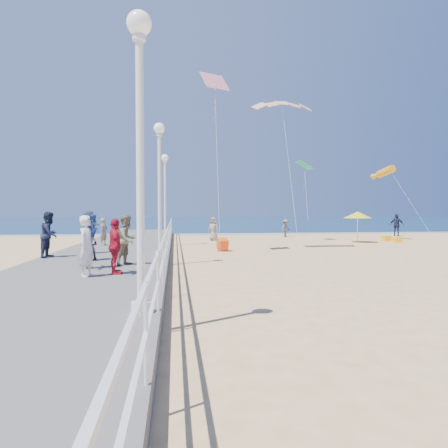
{
  "coord_description": "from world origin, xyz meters",
  "views": [
    {
      "loc": [
        -4.74,
        -16.2,
        2.24
      ],
      "look_at": [
        -2.5,
        2.0,
        1.6
      ],
      "focal_mm": 32.0,
      "sensor_mm": 36.0,
      "label": 1
    }
  ],
  "objects": [
    {
      "name": "spectator_6",
      "position": [
        -8.43,
        5.2,
        1.11
      ],
      "size": [
        0.51,
        0.61,
        1.43
      ],
      "primitive_type": "imported",
      "rotation": [
        0.0,
        0.0,
        1.19
      ],
      "color": "#86745C",
      "rests_on": "boardwalk"
    },
    {
      "name": "kite_diamond_redwhite",
      "position": [
        -2.7,
        4.32,
        8.83
      ],
      "size": [
        1.59,
        1.36,
        1.03
      ],
      "primitive_type": "cube",
      "rotation": [
        0.86,
        0.0,
        0.41
      ],
      "color": "red"
    },
    {
      "name": "ground",
      "position": [
        0.0,
        0.0,
        0.0
      ],
      "size": [
        160.0,
        160.0,
        0.0
      ],
      "primitive_type": "plane",
      "color": "#E9BB7A",
      "rests_on": "ground"
    },
    {
      "name": "lamp_post_near",
      "position": [
        -5.35,
        -9.0,
        3.66
      ],
      "size": [
        0.44,
        0.44,
        5.32
      ],
      "color": "white",
      "rests_on": "boardwalk"
    },
    {
      "name": "spectator_7",
      "position": [
        -9.6,
        0.03,
        1.29
      ],
      "size": [
        0.8,
        0.96,
        1.78
      ],
      "primitive_type": "imported",
      "rotation": [
        0.0,
        0.0,
        1.41
      ],
      "color": "#192039",
      "rests_on": "boardwalk"
    },
    {
      "name": "spectator_3",
      "position": [
        -6.45,
        -4.51,
        1.2
      ],
      "size": [
        0.62,
        1.01,
        1.61
      ],
      "primitive_type": "imported",
      "rotation": [
        0.0,
        0.0,
        1.83
      ],
      "color": "#B7162C",
      "rests_on": "boardwalk"
    },
    {
      "name": "lamp_post_far",
      "position": [
        -5.35,
        9.0,
        3.66
      ],
      "size": [
        0.44,
        0.44,
        5.32
      ],
      "color": "white",
      "rests_on": "boardwalk"
    },
    {
      "name": "woman_holding_toddler",
      "position": [
        -7.15,
        -4.87,
        1.25
      ],
      "size": [
        0.59,
        0.72,
        1.69
      ],
      "primitive_type": "imported",
      "rotation": [
        0.0,
        0.0,
        1.23
      ],
      "color": "white",
      "rests_on": "boardwalk"
    },
    {
      "name": "beach_chair_right",
      "position": [
        10.25,
        10.59,
        0.2
      ],
      "size": [
        0.55,
        0.55,
        0.4
      ],
      "primitive_type": "cube",
      "color": "yellow",
      "rests_on": "ground"
    },
    {
      "name": "toddler_held",
      "position": [
        -7.0,
        -4.72,
        1.69
      ],
      "size": [
        0.46,
        0.51,
        0.88
      ],
      "primitive_type": "imported",
      "rotation": [
        0.0,
        0.0,
        1.23
      ],
      "color": "#2D52AA",
      "rests_on": "boardwalk"
    },
    {
      "name": "beach_walker_c",
      "position": [
        -1.95,
        12.86,
        0.86
      ],
      "size": [
        1.0,
        0.94,
        1.72
      ],
      "primitive_type": "imported",
      "rotation": [
        0.0,
        0.0,
        -0.63
      ],
      "color": "gray",
      "rests_on": "ground"
    },
    {
      "name": "spectator_2",
      "position": [
        -7.41,
        -3.26,
        1.19
      ],
      "size": [
        0.67,
        1.07,
        1.59
      ],
      "primitive_type": "imported",
      "rotation": [
        0.0,
        0.0,
        1.65
      ],
      "color": "#515155",
      "rests_on": "boardwalk"
    },
    {
      "name": "kite_diamond_green",
      "position": [
        4.58,
        11.84,
        5.48
      ],
      "size": [
        1.09,
        1.22,
        0.57
      ],
      "primitive_type": "cube",
      "rotation": [
        0.49,
        0.0,
        1.62
      ],
      "color": "#25AD78"
    },
    {
      "name": "boardwalk",
      "position": [
        -7.5,
        0.0,
        0.2
      ],
      "size": [
        5.0,
        44.0,
        0.4
      ],
      "primitive_type": "cube",
      "color": "slate",
      "rests_on": "ground"
    },
    {
      "name": "lamp_post_mid",
      "position": [
        -5.35,
        0.0,
        3.66
      ],
      "size": [
        0.44,
        0.44,
        5.32
      ],
      "color": "white",
      "rests_on": "boardwalk"
    },
    {
      "name": "spectator_4",
      "position": [
        -7.89,
        -1.18,
        1.28
      ],
      "size": [
        0.72,
        0.95,
        1.77
      ],
      "primitive_type": "imported",
      "rotation": [
        0.0,
        0.0,
        1.38
      ],
      "color": "#161A32",
      "rests_on": "boardwalk"
    },
    {
      "name": "kite_parafoil",
      "position": [
        1.2,
        5.53,
        8.17
      ],
      "size": [
        3.39,
        0.94,
        0.65
      ],
      "primitive_type": null,
      "rotation": [
        0.44,
        0.0,
        0.0
      ],
      "color": "#D05518"
    },
    {
      "name": "beach_chair_left",
      "position": [
        10.4,
        9.48,
        0.2
      ],
      "size": [
        0.55,
        0.55,
        0.4
      ],
      "primitive_type": "cube",
      "color": "yellow",
      "rests_on": "ground"
    },
    {
      "name": "surf_line",
      "position": [
        0.0,
        20.5,
        0.03
      ],
      "size": [
        160.0,
        1.2,
        0.04
      ],
      "primitive_type": "cube",
      "color": "silver",
      "rests_on": "ground"
    },
    {
      "name": "railing",
      "position": [
        -5.05,
        0.0,
        1.25
      ],
      "size": [
        0.05,
        42.0,
        0.55
      ],
      "color": "white",
      "rests_on": "boardwalk"
    },
    {
      "name": "beach_walker_b",
      "position": [
        14.27,
        16.08,
        0.96
      ],
      "size": [
        1.2,
        0.99,
        1.91
      ],
      "primitive_type": "imported",
      "rotation": [
        0.0,
        0.0,
        2.58
      ],
      "color": "#1B203C",
      "rests_on": "ground"
    },
    {
      "name": "beach_umbrella",
      "position": [
        7.75,
        9.91,
        1.91
      ],
      "size": [
        1.9,
        1.9,
        2.14
      ],
      "color": "white",
      "rests_on": "ground"
    },
    {
      "name": "spectator_1",
      "position": [
        -6.34,
        -2.59,
        1.25
      ],
      "size": [
        0.97,
        1.04,
        1.69
      ],
      "primitive_type": "imported",
      "rotation": [
        0.0,
        0.0,
        1.03
      ],
      "color": "#7F7758",
      "rests_on": "boardwalk"
    },
    {
      "name": "beach_walker_a",
      "position": [
        4.42,
        16.09,
        0.74
      ],
      "size": [
        1.1,
        1.01,
        1.48
      ],
      "primitive_type": "imported",
      "rotation": [
        0.0,
        0.0,
        0.63
      ],
      "color": "slate",
      "rests_on": "ground"
    },
    {
      "name": "box_kite",
      "position": [
        -2.17,
        5.31,
        0.3
      ],
      "size": [
        0.63,
        0.77,
        0.74
      ],
      "primitive_type": "cube",
      "rotation": [
        0.31,
        0.0,
        0.12
      ],
      "color": "red",
      "rests_on": "ground"
    },
    {
      "name": "ocean",
      "position": [
        0.0,
        65.0,
        0.01
      ],
      "size": [
        160.0,
        90.0,
        0.05
      ],
      "primitive_type": "cube",
      "color": "#0C294A",
      "rests_on": "ground"
    },
    {
      "name": "kite_windsock",
      "position": [
        10.86,
        11.88,
        5.11
      ],
      "size": [
        1.0,
        2.63,
        1.07
      ],
      "primitive_type": "cylinder",
      "rotation": [
        1.36,
        0.0,
        0.17
      ],
      "color": "orange"
    },
    {
      "name": "spectator_0",
      "position": [
        -8.3,
        1.35,
        1.3
      ],
      "size": [
        0.45,
        0.67,
        1.8
      ],
      "primitive_type": "imported",
      "rotation": [
        0.0,
        0.0,
        1.55
      ],
      "color": "#1A233B",
      "rests_on": "boardwalk"
    }
  ]
}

